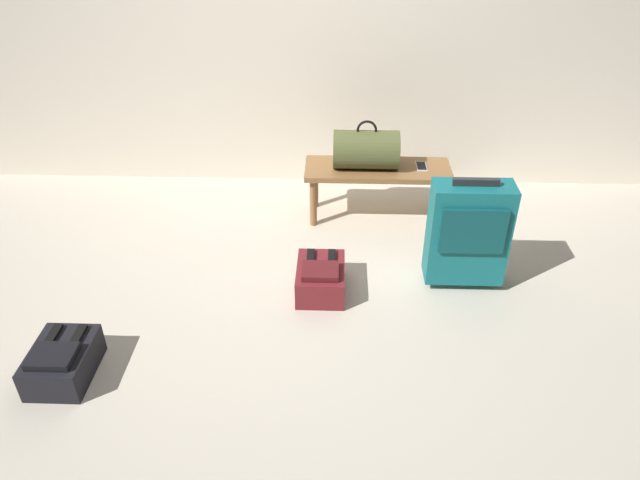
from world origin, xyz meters
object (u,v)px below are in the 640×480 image
at_px(cell_phone, 421,166).
at_px(backpack_maroon, 321,278).
at_px(bench, 377,175).
at_px(duffel_bag_olive, 366,149).
at_px(backpack_dark, 62,361).
at_px(suitcase_upright_teal, 468,233).

bearing_deg(cell_phone, backpack_maroon, -126.28).
relative_size(bench, cell_phone, 6.94).
relative_size(duffel_bag_olive, backpack_dark, 1.16).
height_order(duffel_bag_olive, backpack_dark, duffel_bag_olive).
relative_size(bench, duffel_bag_olive, 2.27).
bearing_deg(suitcase_upright_teal, backpack_maroon, -172.92).
relative_size(bench, backpack_dark, 2.63).
xyz_separation_m(bench, cell_phone, (0.30, 0.02, 0.06)).
relative_size(bench, suitcase_upright_teal, 1.42).
distance_m(duffel_bag_olive, suitcase_upright_teal, 0.98).
relative_size(backpack_maroon, backpack_dark, 1.00).
distance_m(bench, cell_phone, 0.31).
xyz_separation_m(bench, backpack_dark, (-1.61, -1.61, -0.24)).
height_order(suitcase_upright_teal, backpack_dark, suitcase_upright_teal).
relative_size(cell_phone, backpack_dark, 0.38).
bearing_deg(backpack_maroon, duffel_bag_olive, 72.65).
bearing_deg(bench, duffel_bag_olive, 180.00).
bearing_deg(backpack_dark, duffel_bag_olive, 46.59).
bearing_deg(suitcase_upright_teal, cell_phone, 102.86).
xyz_separation_m(duffel_bag_olive, suitcase_upright_teal, (0.57, -0.78, -0.16)).
bearing_deg(backpack_dark, backpack_maroon, 30.20).
relative_size(duffel_bag_olive, cell_phone, 3.06).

